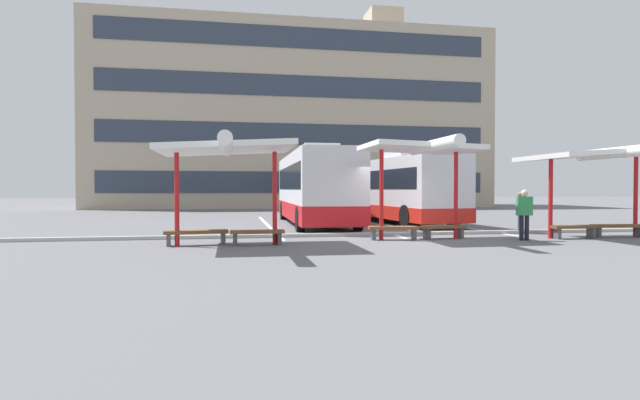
% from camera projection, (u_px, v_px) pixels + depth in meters
% --- Properties ---
extents(ground_plane, '(160.00, 160.00, 0.00)m').
position_uv_depth(ground_plane, '(397.00, 236.00, 17.94)').
color(ground_plane, slate).
extents(terminal_building, '(36.23, 10.96, 19.28)m').
position_uv_depth(terminal_building, '(293.00, 121.00, 48.35)').
color(terminal_building, tan).
rests_on(terminal_building, ground).
extents(coach_bus_0, '(2.81, 11.30, 3.65)m').
position_uv_depth(coach_bus_0, '(315.00, 189.00, 23.80)').
color(coach_bus_0, silver).
rests_on(coach_bus_0, ground).
extents(coach_bus_1, '(3.42, 11.36, 3.49)m').
position_uv_depth(coach_bus_1, '(394.00, 190.00, 25.56)').
color(coach_bus_1, silver).
rests_on(coach_bus_1, ground).
extents(lane_stripe_0, '(0.16, 14.00, 0.01)m').
position_uv_depth(lane_stripe_0, '(268.00, 225.00, 23.15)').
color(lane_stripe_0, white).
rests_on(lane_stripe_0, ground).
extents(lane_stripe_1, '(0.16, 14.00, 0.01)m').
position_uv_depth(lane_stripe_1, '(356.00, 224.00, 23.88)').
color(lane_stripe_1, white).
rests_on(lane_stripe_1, ground).
extents(lane_stripe_2, '(0.16, 14.00, 0.01)m').
position_uv_depth(lane_stripe_2, '(439.00, 223.00, 24.62)').
color(lane_stripe_2, white).
rests_on(lane_stripe_2, ground).
extents(waiting_shelter_0, '(3.87, 5.18, 3.07)m').
position_uv_depth(waiting_shelter_0, '(226.00, 150.00, 14.61)').
color(waiting_shelter_0, red).
rests_on(waiting_shelter_0, ground).
extents(bench_0, '(1.91, 0.62, 0.45)m').
position_uv_depth(bench_0, '(196.00, 234.00, 14.95)').
color(bench_0, brown).
rests_on(bench_0, ground).
extents(bench_1, '(1.62, 0.45, 0.45)m').
position_uv_depth(bench_1, '(257.00, 234.00, 15.01)').
color(bench_1, brown).
rests_on(bench_1, ground).
extents(waiting_shelter_1, '(3.62, 4.39, 3.21)m').
position_uv_depth(waiting_shelter_1, '(422.00, 150.00, 16.45)').
color(waiting_shelter_1, red).
rests_on(waiting_shelter_1, ground).
extents(bench_2, '(1.69, 0.64, 0.45)m').
position_uv_depth(bench_2, '(394.00, 230.00, 16.57)').
color(bench_2, brown).
rests_on(bench_2, ground).
extents(bench_3, '(1.58, 0.59, 0.45)m').
position_uv_depth(bench_3, '(443.00, 229.00, 16.99)').
color(bench_3, brown).
rests_on(bench_3, ground).
extents(waiting_shelter_2, '(4.31, 5.20, 3.12)m').
position_uv_depth(waiting_shelter_2, '(600.00, 155.00, 17.00)').
color(waiting_shelter_2, red).
rests_on(waiting_shelter_2, ground).
extents(bench_4, '(1.60, 0.43, 0.45)m').
position_uv_depth(bench_4, '(574.00, 229.00, 16.98)').
color(bench_4, brown).
rests_on(bench_4, ground).
extents(bench_5, '(1.83, 0.61, 0.45)m').
position_uv_depth(bench_5, '(618.00, 228.00, 17.43)').
color(bench_5, brown).
rests_on(bench_5, ground).
extents(platform_kerb, '(44.00, 0.24, 0.12)m').
position_uv_depth(platform_kerb, '(396.00, 234.00, 18.14)').
color(platform_kerb, '#ADADA8').
rests_on(platform_kerb, ground).
extents(waiting_passenger_0, '(0.52, 0.33, 1.66)m').
position_uv_depth(waiting_passenger_0, '(524.00, 211.00, 16.36)').
color(waiting_passenger_0, black).
rests_on(waiting_passenger_0, ground).
extents(waiting_passenger_1, '(0.47, 0.48, 1.58)m').
position_uv_depth(waiting_passenger_1, '(520.00, 210.00, 18.97)').
color(waiting_passenger_1, '#33384C').
rests_on(waiting_passenger_1, ground).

